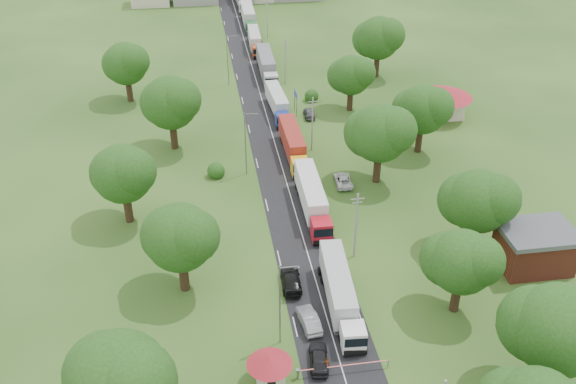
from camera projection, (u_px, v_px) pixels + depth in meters
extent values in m
plane|color=#234316|center=(300.00, 228.00, 83.54)|extent=(260.00, 260.00, 0.00)
cube|color=black|center=(278.00, 155.00, 100.35)|extent=(8.00, 200.00, 0.04)
cylinder|color=slate|center=(298.00, 374.00, 61.66)|extent=(0.20, 0.20, 1.10)
cube|color=slate|center=(298.00, 371.00, 61.40)|extent=(0.35, 0.35, 0.25)
cylinder|color=red|center=(344.00, 365.00, 62.01)|extent=(9.00, 0.12, 0.12)
cylinder|color=slate|center=(388.00, 364.00, 62.86)|extent=(0.10, 0.10, 1.00)
cube|color=beige|center=(270.00, 373.00, 60.97)|extent=(2.60, 2.60, 2.40)
cone|color=maroon|center=(270.00, 360.00, 60.07)|extent=(4.40, 4.40, 1.10)
cube|color=black|center=(283.00, 370.00, 61.03)|extent=(0.02, 1.20, 0.90)
cylinder|color=slate|center=(297.00, 106.00, 111.57)|extent=(0.12, 0.12, 4.00)
cylinder|color=slate|center=(295.00, 100.00, 113.59)|extent=(0.12, 0.12, 4.00)
cube|color=#151B94|center=(296.00, 94.00, 111.74)|extent=(0.06, 3.00, 1.00)
cube|color=silver|center=(296.00, 94.00, 111.74)|extent=(0.07, 3.10, 0.06)
cylinder|color=gray|center=(356.00, 226.00, 76.01)|extent=(0.24, 0.24, 9.00)
cube|color=gray|center=(358.00, 199.00, 74.01)|extent=(1.60, 0.10, 0.10)
cube|color=gray|center=(357.00, 203.00, 74.27)|extent=(1.20, 0.10, 0.10)
cylinder|color=gray|center=(312.00, 124.00, 99.54)|extent=(0.24, 0.24, 9.00)
cube|color=gray|center=(313.00, 102.00, 97.54)|extent=(1.60, 0.10, 0.10)
cube|color=gray|center=(313.00, 105.00, 97.80)|extent=(1.20, 0.10, 0.10)
cylinder|color=gray|center=(285.00, 61.00, 123.07)|extent=(0.24, 0.24, 9.00)
cube|color=gray|center=(285.00, 42.00, 121.07)|extent=(1.60, 0.10, 0.10)
cube|color=gray|center=(285.00, 45.00, 121.33)|extent=(1.20, 0.10, 0.10)
cylinder|color=gray|center=(267.00, 19.00, 146.59)|extent=(0.24, 0.24, 9.00)
cube|color=gray|center=(267.00, 2.00, 144.59)|extent=(1.60, 0.10, 0.10)
cube|color=gray|center=(267.00, 4.00, 144.86)|extent=(1.20, 0.10, 0.10)
cylinder|color=slate|center=(280.00, 306.00, 63.39)|extent=(0.16, 0.16, 10.00)
cube|color=slate|center=(289.00, 267.00, 61.03)|extent=(1.80, 0.10, 0.10)
cube|color=slate|center=(297.00, 268.00, 61.22)|extent=(0.50, 0.22, 0.15)
cylinder|color=slate|center=(245.00, 144.00, 92.80)|extent=(0.16, 0.16, 10.00)
cube|color=slate|center=(251.00, 114.00, 90.44)|extent=(1.80, 0.10, 0.10)
cube|color=slate|center=(256.00, 115.00, 90.63)|extent=(0.50, 0.22, 0.15)
cylinder|color=slate|center=(228.00, 60.00, 122.21)|extent=(0.16, 0.16, 10.00)
cube|color=slate|center=(231.00, 36.00, 119.86)|extent=(1.80, 0.10, 0.10)
cube|color=slate|center=(236.00, 37.00, 120.04)|extent=(0.50, 0.22, 0.15)
cylinder|color=#382616|center=(546.00, 374.00, 59.48)|extent=(1.12, 1.12, 4.55)
sphere|color=#1C4011|center=(559.00, 329.00, 56.54)|extent=(8.40, 8.40, 8.40)
sphere|color=#1C4011|center=(537.00, 324.00, 57.96)|extent=(7.20, 7.20, 7.20)
cylinder|color=#382616|center=(456.00, 296.00, 69.22)|extent=(1.04, 1.04, 3.85)
sphere|color=#1C4011|center=(462.00, 262.00, 66.76)|extent=(7.00, 7.00, 7.00)
sphere|color=#1C4011|center=(478.00, 261.00, 65.69)|extent=(5.50, 5.50, 5.50)
sphere|color=#1C4011|center=(448.00, 259.00, 67.95)|extent=(6.00, 6.00, 6.00)
cylinder|color=#382616|center=(472.00, 236.00, 78.32)|extent=(1.08, 1.08, 4.20)
sphere|color=#1C4011|center=(479.00, 201.00, 75.62)|extent=(7.70, 7.70, 7.70)
sphere|color=#1C4011|center=(495.00, 199.00, 74.44)|extent=(6.05, 6.05, 6.05)
sphere|color=#1C4011|center=(465.00, 200.00, 76.92)|extent=(6.60, 6.60, 6.60)
cylinder|color=#382616|center=(377.00, 168.00, 92.44)|extent=(1.12, 1.12, 4.55)
sphere|color=#1C4011|center=(380.00, 133.00, 89.51)|extent=(8.40, 8.40, 8.40)
sphere|color=#1C4011|center=(394.00, 130.00, 88.22)|extent=(6.60, 6.60, 6.60)
sphere|color=#1C4011|center=(369.00, 133.00, 90.93)|extent=(7.20, 7.20, 7.20)
cylinder|color=#382616|center=(419.00, 139.00, 100.42)|extent=(1.08, 1.08, 4.20)
sphere|color=#1C4011|center=(423.00, 109.00, 97.73)|extent=(7.70, 7.70, 7.70)
sphere|color=#1C4011|center=(434.00, 107.00, 96.55)|extent=(6.05, 6.05, 6.05)
sphere|color=#1C4011|center=(412.00, 109.00, 99.03)|extent=(6.60, 6.60, 6.60)
cylinder|color=#382616|center=(350.00, 100.00, 113.89)|extent=(1.04, 1.04, 3.85)
sphere|color=#1C4011|center=(351.00, 75.00, 111.43)|extent=(7.00, 7.00, 7.00)
sphere|color=#1C4011|center=(360.00, 73.00, 110.36)|extent=(5.50, 5.50, 5.50)
sphere|color=#1C4011|center=(344.00, 75.00, 112.61)|extent=(6.00, 6.00, 6.00)
cylinder|color=#382616|center=(377.00, 65.00, 127.48)|extent=(1.12, 1.12, 4.55)
sphere|color=#1C4011|center=(379.00, 38.00, 124.55)|extent=(8.40, 8.40, 8.40)
sphere|color=#1C4011|center=(388.00, 35.00, 123.26)|extent=(6.60, 6.60, 6.60)
sphere|color=#1C4011|center=(370.00, 39.00, 125.97)|extent=(7.20, 7.20, 7.20)
sphere|color=#1C4011|center=(119.00, 380.00, 51.60)|extent=(8.40, 8.40, 8.40)
sphere|color=#1C4011|center=(136.00, 382.00, 50.32)|extent=(6.60, 6.60, 6.60)
sphere|color=#1C4011|center=(107.00, 373.00, 53.02)|extent=(7.20, 7.20, 7.20)
cylinder|color=#382616|center=(184.00, 274.00, 72.08)|extent=(1.08, 1.08, 4.20)
sphere|color=#1C4011|center=(180.00, 237.00, 69.39)|extent=(7.70, 7.70, 7.70)
sphere|color=#1C4011|center=(192.00, 236.00, 68.21)|extent=(6.05, 6.05, 6.05)
sphere|color=#1C4011|center=(170.00, 235.00, 70.69)|extent=(6.60, 6.60, 6.60)
cylinder|color=#382616|center=(128.00, 208.00, 83.78)|extent=(1.08, 1.08, 4.20)
sphere|color=#1C4011|center=(123.00, 174.00, 81.08)|extent=(7.70, 7.70, 7.70)
sphere|color=#1C4011|center=(132.00, 172.00, 79.90)|extent=(6.05, 6.05, 6.05)
sphere|color=#1C4011|center=(115.00, 173.00, 82.38)|extent=(6.60, 6.60, 6.60)
cylinder|color=#382616|center=(174.00, 135.00, 101.27)|extent=(1.12, 1.12, 4.55)
sphere|color=#1C4011|center=(170.00, 103.00, 98.34)|extent=(8.40, 8.40, 8.40)
sphere|color=#1C4011|center=(180.00, 100.00, 97.05)|extent=(6.60, 6.60, 6.60)
sphere|color=#1C4011|center=(163.00, 103.00, 99.76)|extent=(7.20, 7.20, 7.20)
cylinder|color=#382616|center=(129.00, 90.00, 117.13)|extent=(1.08, 1.08, 4.20)
sphere|color=#1C4011|center=(126.00, 64.00, 114.43)|extent=(7.70, 7.70, 7.70)
sphere|color=#1C4011|center=(133.00, 61.00, 113.25)|extent=(6.05, 6.05, 6.05)
sphere|color=#1C4011|center=(120.00, 64.00, 115.74)|extent=(6.60, 6.60, 6.60)
cube|color=maroon|center=(534.00, 250.00, 75.63)|extent=(8.00, 6.00, 4.60)
cube|color=#47494F|center=(539.00, 232.00, 74.26)|extent=(8.60, 6.60, 0.60)
cube|color=beige|center=(441.00, 106.00, 111.60)|extent=(7.00, 5.00, 4.00)
cone|color=maroon|center=(443.00, 90.00, 110.07)|extent=(10.08, 10.08, 1.80)
cube|color=white|center=(353.00, 337.00, 64.52)|extent=(2.57, 2.57, 2.52)
cube|color=black|center=(356.00, 343.00, 63.31)|extent=(2.31, 0.17, 1.11)
cube|color=slate|center=(355.00, 352.00, 64.08)|extent=(2.23, 0.40, 0.35)
cube|color=slate|center=(338.00, 297.00, 70.86)|extent=(3.08, 11.70, 0.30)
cube|color=#B2B3B8|center=(338.00, 283.00, 70.16)|extent=(3.30, 12.02, 3.02)
cylinder|color=black|center=(355.00, 351.00, 64.31)|extent=(2.36, 1.01, 1.01)
cylinder|color=black|center=(350.00, 338.00, 65.84)|extent=(2.36, 1.01, 1.01)
cylinder|color=black|center=(331.00, 279.00, 73.95)|extent=(2.36, 1.01, 1.01)
cylinder|color=black|center=(328.00, 270.00, 75.22)|extent=(2.36, 1.01, 1.01)
cube|color=#B41423|center=(321.00, 230.00, 80.32)|extent=(2.57, 2.57, 2.62)
cube|color=black|center=(324.00, 233.00, 79.06)|extent=(2.41, 0.06, 1.15)
cube|color=slate|center=(323.00, 242.00, 79.86)|extent=(2.31, 0.29, 0.37)
cube|color=slate|center=(311.00, 204.00, 86.94)|extent=(2.64, 12.11, 0.31)
cube|color=silver|center=(310.00, 191.00, 86.21)|extent=(2.85, 12.43, 3.15)
cylinder|color=black|center=(323.00, 241.00, 80.11)|extent=(2.47, 1.05, 1.05)
cylinder|color=black|center=(320.00, 233.00, 81.70)|extent=(2.47, 1.05, 1.05)
cylinder|color=black|center=(306.00, 192.00, 90.17)|extent=(2.47, 1.05, 1.05)
cylinder|color=black|center=(304.00, 186.00, 91.49)|extent=(2.47, 1.05, 1.05)
cube|color=yellow|center=(300.00, 167.00, 94.14)|extent=(2.42, 2.42, 2.50)
cube|color=black|center=(301.00, 169.00, 92.94)|extent=(2.30, 0.03, 1.10)
cube|color=slate|center=(301.00, 176.00, 93.70)|extent=(2.20, 0.26, 0.35)
cube|color=slate|center=(292.00, 149.00, 100.45)|extent=(2.36, 11.53, 0.30)
cube|color=maroon|center=(292.00, 138.00, 99.76)|extent=(2.56, 11.83, 3.00)
cylinder|color=black|center=(301.00, 176.00, 93.94)|extent=(2.35, 1.00, 1.00)
cylinder|color=black|center=(299.00, 170.00, 95.45)|extent=(2.35, 1.00, 1.00)
cylinder|color=black|center=(289.00, 141.00, 103.53)|extent=(2.35, 1.00, 1.00)
cylinder|color=black|center=(287.00, 137.00, 104.79)|extent=(2.35, 1.00, 1.00)
cube|color=navy|center=(282.00, 120.00, 108.06)|extent=(2.33, 2.33, 2.31)
cube|color=black|center=(283.00, 121.00, 106.95)|extent=(2.12, 0.13, 1.02)
cube|color=slate|center=(283.00, 127.00, 107.65)|extent=(2.04, 0.36, 0.32)
cube|color=slate|center=(277.00, 108.00, 113.88)|extent=(2.67, 10.72, 0.28)
cube|color=silver|center=(277.00, 99.00, 113.24)|extent=(2.87, 11.00, 2.77)
cylinder|color=black|center=(283.00, 127.00, 107.87)|extent=(2.17, 0.92, 0.92)
cylinder|color=black|center=(282.00, 123.00, 109.27)|extent=(2.17, 0.92, 0.92)
cylinder|color=black|center=(275.00, 102.00, 116.72)|extent=(2.17, 0.92, 0.92)
cylinder|color=black|center=(274.00, 99.00, 117.88)|extent=(2.17, 0.92, 0.92)
cube|color=silver|center=(271.00, 81.00, 122.28)|extent=(2.62, 2.62, 2.68)
cube|color=black|center=(272.00, 81.00, 121.00)|extent=(2.46, 0.07, 1.18)
cube|color=slate|center=(272.00, 88.00, 121.81)|extent=(2.36, 0.30, 0.37)
cube|color=slate|center=(266.00, 71.00, 129.03)|extent=(2.73, 12.36, 0.32)
cube|color=slate|center=(266.00, 61.00, 128.29)|extent=(2.95, 12.69, 3.21)
cylinder|color=black|center=(272.00, 88.00, 122.07)|extent=(2.52, 1.07, 1.07)
cylinder|color=black|center=(270.00, 84.00, 123.69)|extent=(2.52, 1.07, 1.07)
cylinder|color=black|center=(264.00, 65.00, 132.32)|extent=(2.52, 1.07, 1.07)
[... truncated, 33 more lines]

